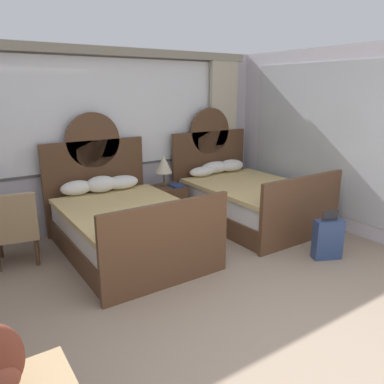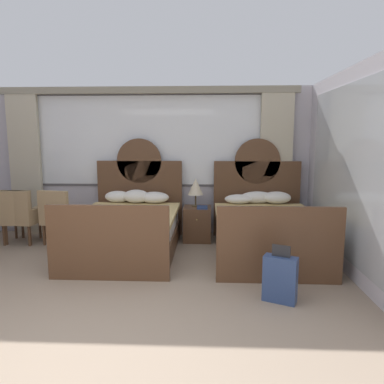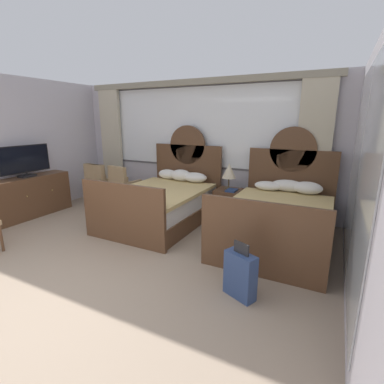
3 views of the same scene
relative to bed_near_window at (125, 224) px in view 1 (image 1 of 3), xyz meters
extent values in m
plane|color=gray|center=(0.16, -2.82, -0.38)|extent=(24.00, 24.00, 0.00)
cube|color=silver|center=(0.16, 1.20, 0.97)|extent=(5.83, 0.07, 2.70)
cube|color=#575459|center=(0.16, 1.15, 1.35)|extent=(4.33, 0.02, 1.69)
cube|color=white|center=(0.16, 1.15, 1.35)|extent=(4.25, 0.02, 1.61)
cube|color=#C1B79E|center=(2.46, 1.06, 0.92)|extent=(0.57, 0.08, 2.60)
cube|color=gray|center=(0.16, 1.06, 2.24)|extent=(5.36, 0.10, 0.12)
cube|color=silver|center=(3.11, -1.13, 0.97)|extent=(0.07, 4.58, 2.70)
cube|color=#B2B7BC|center=(3.07, -0.83, 0.97)|extent=(0.01, 3.21, 2.27)
cube|color=brown|center=(0.00, -0.06, -0.23)|extent=(1.46, 2.09, 0.30)
cube|color=white|center=(0.00, -0.06, 0.06)|extent=(1.40, 1.99, 0.29)
cube|color=tan|center=(0.00, -0.14, 0.24)|extent=(1.50, 1.89, 0.06)
cube|color=brown|center=(0.00, 1.01, 0.31)|extent=(1.54, 0.06, 1.37)
cylinder|color=brown|center=(0.00, 1.01, 0.99)|extent=(0.81, 0.06, 0.81)
cube|color=brown|center=(0.00, -1.14, 0.10)|extent=(1.54, 0.06, 0.97)
ellipsoid|color=white|center=(-0.36, 0.79, 0.37)|extent=(0.45, 0.27, 0.20)
ellipsoid|color=white|center=(-0.02, 0.74, 0.38)|extent=(0.46, 0.32, 0.24)
ellipsoid|color=white|center=(0.30, 0.75, 0.37)|extent=(0.52, 0.32, 0.20)
cube|color=brown|center=(2.12, -0.06, -0.23)|extent=(1.46, 2.09, 0.30)
cube|color=white|center=(2.12, -0.06, 0.06)|extent=(1.40, 1.99, 0.29)
cube|color=tan|center=(2.12, -0.14, 0.24)|extent=(1.50, 1.89, 0.06)
cube|color=brown|center=(2.12, 1.01, 0.31)|extent=(1.54, 0.06, 1.37)
cylinder|color=brown|center=(2.12, 1.01, 0.99)|extent=(0.81, 0.06, 0.81)
cube|color=brown|center=(2.12, -1.14, 0.10)|extent=(1.54, 0.06, 0.97)
ellipsoid|color=white|center=(1.78, 0.75, 0.35)|extent=(0.49, 0.27, 0.16)
ellipsoid|color=white|center=(2.11, 0.82, 0.37)|extent=(0.59, 0.28, 0.21)
ellipsoid|color=white|center=(2.44, 0.78, 0.37)|extent=(0.49, 0.33, 0.21)
cube|color=brown|center=(1.06, 0.68, -0.08)|extent=(0.48, 0.48, 0.59)
sphere|color=tan|center=(1.06, 0.43, 0.05)|extent=(0.02, 0.02, 0.02)
cylinder|color=brown|center=(1.03, 0.75, 0.22)|extent=(0.14, 0.14, 0.02)
cylinder|color=brown|center=(1.03, 0.75, 0.33)|extent=(0.03, 0.03, 0.19)
cone|color=beige|center=(1.03, 0.75, 0.56)|extent=(0.27, 0.27, 0.29)
cube|color=navy|center=(1.15, 0.58, 0.23)|extent=(0.18, 0.26, 0.03)
cube|color=tan|center=(-1.25, 0.45, 0.01)|extent=(0.62, 0.62, 0.10)
cube|color=tan|center=(-1.29, 0.23, 0.31)|extent=(0.53, 0.18, 0.48)
cube|color=tan|center=(-1.02, 0.41, 0.14)|extent=(0.15, 0.48, 0.16)
cylinder|color=brown|center=(-1.00, 0.62, -0.21)|extent=(0.04, 0.04, 0.35)
cylinder|color=brown|center=(-1.42, 0.70, -0.21)|extent=(0.04, 0.04, 0.35)
cylinder|color=brown|center=(-1.08, 0.20, -0.21)|extent=(0.04, 0.04, 0.35)
ellipsoid|color=brown|center=(-1.78, -2.44, 0.24)|extent=(0.20, 0.09, 0.17)
cube|color=navy|center=(2.04, -1.64, -0.12)|extent=(0.39, 0.29, 0.51)
cube|color=#232326|center=(2.04, -1.64, 0.20)|extent=(0.19, 0.10, 0.13)
cylinder|color=black|center=(1.91, -1.59, -0.36)|extent=(0.05, 0.04, 0.05)
cylinder|color=black|center=(2.17, -1.70, -0.36)|extent=(0.05, 0.04, 0.05)
camera|label=1|loc=(-1.84, -4.35, 1.73)|focal=35.01mm
camera|label=2|loc=(1.24, -5.39, 1.41)|focal=33.32mm
camera|label=3|loc=(2.83, -4.34, 1.52)|focal=26.61mm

